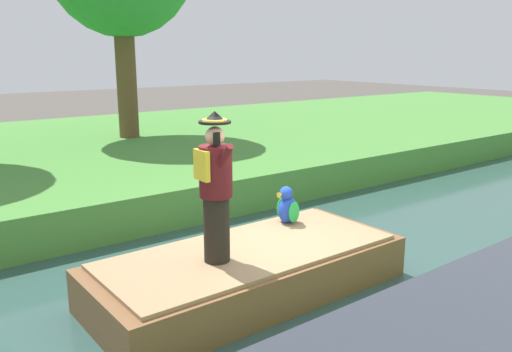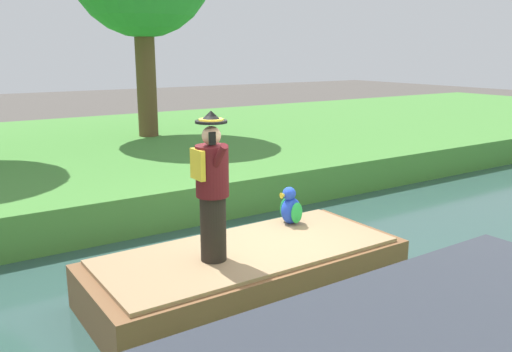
# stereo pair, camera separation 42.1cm
# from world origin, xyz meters

# --- Properties ---
(ground_plane) EXTENTS (80.00, 80.00, 0.00)m
(ground_plane) POSITION_xyz_m (0.00, 0.00, 0.00)
(ground_plane) COLOR #4C4742
(canal_water) EXTENTS (5.57, 48.00, 0.10)m
(canal_water) POSITION_xyz_m (0.00, 0.00, 0.05)
(canal_water) COLOR #2D4C47
(canal_water) RESTS_ON ground
(grass_bank_near) EXTENTS (11.86, 48.00, 0.83)m
(grass_bank_near) POSITION_xyz_m (-8.72, 0.00, 0.41)
(grass_bank_near) COLOR #478438
(grass_bank_near) RESTS_ON ground
(boat) EXTENTS (1.85, 4.22, 0.61)m
(boat) POSITION_xyz_m (0.00, -0.35, 0.40)
(boat) COLOR brown
(boat) RESTS_ON canal_water
(person_pirate) EXTENTS (0.61, 0.42, 1.85)m
(person_pirate) POSITION_xyz_m (0.08, -0.91, 1.64)
(person_pirate) COLOR black
(person_pirate) RESTS_ON boat
(parrot_plush) EXTENTS (0.36, 0.35, 0.57)m
(parrot_plush) POSITION_xyz_m (-0.52, 0.75, 0.95)
(parrot_plush) COLOR blue
(parrot_plush) RESTS_ON boat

